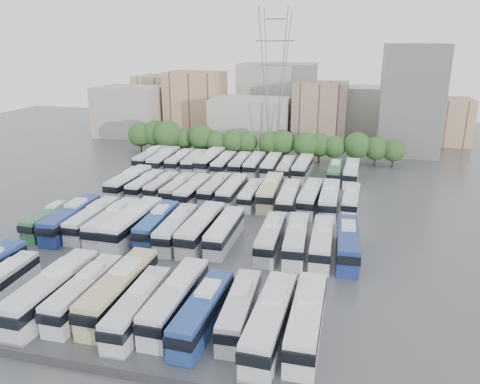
% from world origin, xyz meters
% --- Properties ---
extents(ground, '(220.00, 220.00, 0.00)m').
position_xyz_m(ground, '(0.00, 0.00, 0.00)').
color(ground, '#424447').
rests_on(ground, ground).
extents(parapet, '(56.00, 0.50, 0.50)m').
position_xyz_m(parapet, '(0.00, -33.00, 0.25)').
color(parapet, '#2D2D30').
rests_on(parapet, ground).
extents(tree_line, '(65.11, 8.05, 8.51)m').
position_xyz_m(tree_line, '(-2.91, 42.08, 4.42)').
color(tree_line, black).
rests_on(tree_line, ground).
extents(city_buildings, '(102.00, 35.00, 20.00)m').
position_xyz_m(city_buildings, '(-7.46, 71.86, 7.87)').
color(city_buildings, '#9E998E').
rests_on(city_buildings, ground).
extents(apartment_tower, '(14.00, 14.00, 26.00)m').
position_xyz_m(apartment_tower, '(34.00, 58.00, 13.00)').
color(apartment_tower, silver).
rests_on(apartment_tower, ground).
extents(electricity_pylon, '(9.00, 6.91, 33.83)m').
position_xyz_m(electricity_pylon, '(2.00, 50.00, 18.66)').
color(electricity_pylon, slate).
rests_on(electricity_pylon, ground).
extents(bus_r0_s2, '(2.74, 11.02, 3.43)m').
position_xyz_m(bus_r0_s2, '(-15.04, -24.35, 1.69)').
color(bus_r0_s2, silver).
rests_on(bus_r0_s2, ground).
extents(bus_r0_s4, '(3.20, 13.65, 4.27)m').
position_xyz_m(bus_r0_s4, '(-8.14, -25.06, 2.10)').
color(bus_r0_s4, silver).
rests_on(bus_r0_s4, ground).
extents(bus_r0_s5, '(2.72, 12.22, 3.83)m').
position_xyz_m(bus_r0_s5, '(-4.91, -24.13, 1.88)').
color(bus_r0_s5, silver).
rests_on(bus_r0_s5, ground).
extents(bus_r0_s6, '(3.00, 13.61, 4.27)m').
position_xyz_m(bus_r0_s6, '(-1.43, -23.11, 2.09)').
color(bus_r0_s6, tan).
rests_on(bus_r0_s6, ground).
extents(bus_r0_s7, '(2.80, 11.94, 3.73)m').
position_xyz_m(bus_r0_s7, '(1.73, -25.35, 1.83)').
color(bus_r0_s7, silver).
rests_on(bus_r0_s7, ground).
extents(bus_r0_s8, '(3.07, 12.91, 4.03)m').
position_xyz_m(bus_r0_s8, '(4.94, -23.42, 1.98)').
color(bus_r0_s8, silver).
rests_on(bus_r0_s8, ground).
extents(bus_r0_s9, '(3.21, 12.35, 3.84)m').
position_xyz_m(bus_r0_s9, '(8.27, -24.71, 1.89)').
color(bus_r0_s9, navy).
rests_on(bus_r0_s9, ground).
extents(bus_r0_s10, '(2.96, 11.58, 3.61)m').
position_xyz_m(bus_r0_s10, '(11.61, -23.26, 1.77)').
color(bus_r0_s10, silver).
rests_on(bus_r0_s10, ground).
extents(bus_r0_s11, '(3.34, 13.43, 4.19)m').
position_xyz_m(bus_r0_s11, '(14.96, -24.91, 2.06)').
color(bus_r0_s11, silver).
rests_on(bus_r0_s11, ground).
extents(bus_r0_s12, '(2.83, 12.93, 4.06)m').
position_xyz_m(bus_r0_s12, '(18.22, -23.87, 1.99)').
color(bus_r0_s12, silver).
rests_on(bus_r0_s12, ground).
extents(bus_r1_s0, '(2.72, 11.58, 3.62)m').
position_xyz_m(bus_r1_s0, '(-21.32, -6.19, 1.78)').
color(bus_r1_s0, '#2D6A3B').
rests_on(bus_r1_s0, ground).
extents(bus_r1_s1, '(3.39, 13.29, 4.14)m').
position_xyz_m(bus_r1_s1, '(-18.03, -6.16, 2.03)').
color(bus_r1_s1, navy).
rests_on(bus_r1_s1, ground).
extents(bus_r1_s2, '(2.86, 12.30, 3.85)m').
position_xyz_m(bus_r1_s2, '(-15.04, -5.29, 1.89)').
color(bus_r1_s2, silver).
rests_on(bus_r1_s2, ground).
extents(bus_r1_s3, '(2.92, 12.91, 4.04)m').
position_xyz_m(bus_r1_s3, '(-11.46, -5.84, 1.98)').
color(bus_r1_s3, silver).
rests_on(bus_r1_s3, ground).
extents(bus_r1_s4, '(3.46, 13.74, 4.28)m').
position_xyz_m(bus_r1_s4, '(-8.39, -5.74, 2.10)').
color(bus_r1_s4, white).
rests_on(bus_r1_s4, ground).
extents(bus_r1_s5, '(3.10, 12.23, 3.81)m').
position_xyz_m(bus_r1_s5, '(-5.10, -4.80, 1.87)').
color(bus_r1_s5, navy).
rests_on(bus_r1_s5, ground).
extents(bus_r1_s6, '(3.00, 12.35, 3.85)m').
position_xyz_m(bus_r1_s6, '(-1.84, -5.61, 1.89)').
color(bus_r1_s6, silver).
rests_on(bus_r1_s6, ground).
extents(bus_r1_s7, '(3.17, 13.35, 4.17)m').
position_xyz_m(bus_r1_s7, '(1.59, -5.06, 2.05)').
color(bus_r1_s7, silver).
rests_on(bus_r1_s7, ground).
extents(bus_r1_s8, '(2.71, 12.15, 3.81)m').
position_xyz_m(bus_r1_s8, '(4.97, -4.98, 1.87)').
color(bus_r1_s8, silver).
rests_on(bus_r1_s8, ground).
extents(bus_r1_s10, '(2.77, 11.97, 3.75)m').
position_xyz_m(bus_r1_s10, '(11.50, -5.48, 1.84)').
color(bus_r1_s10, silver).
rests_on(bus_r1_s10, ground).
extents(bus_r1_s11, '(3.25, 12.38, 3.85)m').
position_xyz_m(bus_r1_s11, '(14.90, -5.34, 1.89)').
color(bus_r1_s11, silver).
rests_on(bus_r1_s11, ground).
extents(bus_r1_s12, '(2.90, 12.20, 3.81)m').
position_xyz_m(bus_r1_s12, '(18.25, -5.51, 1.87)').
color(bus_r1_s12, silver).
rests_on(bus_r1_s12, ground).
extents(bus_r1_s13, '(3.26, 12.80, 3.99)m').
position_xyz_m(bus_r1_s13, '(21.54, -5.09, 1.96)').
color(bus_r1_s13, navy).
rests_on(bus_r1_s13, ground).
extents(bus_r2_s1, '(3.37, 13.19, 4.11)m').
position_xyz_m(bus_r2_s1, '(-18.15, 12.58, 2.02)').
color(bus_r2_s1, silver).
rests_on(bus_r2_s1, ground).
extents(bus_r2_s2, '(2.79, 11.43, 3.57)m').
position_xyz_m(bus_r2_s2, '(-14.84, 12.40, 1.75)').
color(bus_r2_s2, silver).
rests_on(bus_r2_s2, ground).
extents(bus_r2_s3, '(2.89, 10.95, 3.41)m').
position_xyz_m(bus_r2_s3, '(-11.71, 12.79, 1.67)').
color(bus_r2_s3, silver).
rests_on(bus_r2_s3, ground).
extents(bus_r2_s4, '(2.84, 11.50, 3.59)m').
position_xyz_m(bus_r2_s4, '(-8.24, 11.79, 1.76)').
color(bus_r2_s4, silver).
rests_on(bus_r2_s4, ground).
extents(bus_r2_s5, '(3.27, 12.26, 3.81)m').
position_xyz_m(bus_r2_s5, '(-5.06, 10.89, 1.87)').
color(bus_r2_s5, silver).
rests_on(bus_r2_s5, ground).
extents(bus_r2_s6, '(3.07, 11.90, 3.70)m').
position_xyz_m(bus_r2_s6, '(-1.76, 12.92, 1.82)').
color(bus_r2_s6, silver).
rests_on(bus_r2_s6, ground).
extents(bus_r2_s7, '(2.79, 12.12, 3.79)m').
position_xyz_m(bus_r2_s7, '(1.46, 12.54, 1.86)').
color(bus_r2_s7, white).
rests_on(bus_r2_s7, ground).
extents(bus_r2_s8, '(2.41, 10.82, 3.39)m').
position_xyz_m(bus_r2_s8, '(4.91, 12.01, 1.66)').
color(bus_r2_s8, white).
rests_on(bus_r2_s8, ground).
extents(bus_r2_s9, '(3.25, 13.36, 4.17)m').
position_xyz_m(bus_r2_s9, '(8.02, 13.37, 2.05)').
color(bus_r2_s9, beige).
rests_on(bus_r2_s9, ground).
extents(bus_r2_s10, '(2.83, 12.41, 3.89)m').
position_xyz_m(bus_r2_s10, '(11.59, 10.90, 1.91)').
color(bus_r2_s10, silver).
rests_on(bus_r2_s10, ground).
extents(bus_r2_s11, '(3.34, 12.83, 3.99)m').
position_xyz_m(bus_r2_s11, '(15.03, 12.04, 1.96)').
color(bus_r2_s11, silver).
rests_on(bus_r2_s11, ground).
extents(bus_r2_s12, '(2.85, 13.02, 4.08)m').
position_xyz_m(bus_r2_s12, '(18.18, 11.77, 2.01)').
color(bus_r2_s12, silver).
rests_on(bus_r2_s12, ground).
extents(bus_r2_s13, '(2.93, 11.39, 3.55)m').
position_xyz_m(bus_r2_s13, '(21.63, 12.77, 1.74)').
color(bus_r2_s13, silver).
rests_on(bus_r2_s13, ground).
extents(bus_r3_s0, '(2.94, 12.81, 4.01)m').
position_xyz_m(bus_r3_s0, '(-21.69, 30.19, 1.97)').
color(bus_r3_s0, silver).
rests_on(bus_r3_s0, ground).
extents(bus_r3_s1, '(3.21, 13.27, 4.14)m').
position_xyz_m(bus_r3_s1, '(-18.23, 29.16, 2.03)').
color(bus_r3_s1, silver).
rests_on(bus_r3_s1, ground).
extents(bus_r3_s2, '(2.67, 11.86, 3.72)m').
position_xyz_m(bus_r3_s2, '(-14.80, 30.00, 1.82)').
color(bus_r3_s2, silver).
rests_on(bus_r3_s2, ground).
extents(bus_r3_s3, '(3.12, 11.98, 3.73)m').
position_xyz_m(bus_r3_s3, '(-11.60, 30.15, 1.83)').
color(bus_r3_s3, silver).
rests_on(bus_r3_s3, ground).
extents(bus_r3_s4, '(3.27, 13.29, 4.15)m').
position_xyz_m(bus_r3_s4, '(-8.38, 31.05, 2.04)').
color(bus_r3_s4, white).
rests_on(bus_r3_s4, ground).
extents(bus_r3_s5, '(2.61, 11.89, 3.73)m').
position_xyz_m(bus_r3_s5, '(-4.94, 29.89, 1.83)').
color(bus_r3_s5, silver).
rests_on(bus_r3_s5, ground).
extents(bus_r3_s6, '(2.62, 11.61, 3.64)m').
position_xyz_m(bus_r3_s6, '(-1.58, 30.76, 1.79)').
color(bus_r3_s6, silver).
rests_on(bus_r3_s6, ground).
extents(bus_r3_s7, '(2.65, 11.90, 3.73)m').
position_xyz_m(bus_r3_s7, '(1.47, 30.94, 1.83)').
color(bus_r3_s7, silver).
rests_on(bus_r3_s7, ground).
extents(bus_r3_s8, '(2.72, 12.12, 3.80)m').
position_xyz_m(bus_r3_s8, '(5.03, 30.89, 1.86)').
color(bus_r3_s8, silver).
rests_on(bus_r3_s8, ground).
extents(bus_r3_s9, '(2.48, 11.29, 3.54)m').
position_xyz_m(bus_r3_s9, '(8.35, 30.04, 1.74)').
color(bus_r3_s9, silver).
rests_on(bus_r3_s9, ground).
extents(bus_r3_s10, '(3.23, 12.57, 3.91)m').
position_xyz_m(bus_r3_s10, '(11.66, 30.45, 1.92)').
color(bus_r3_s10, white).
rests_on(bus_r3_s10, ground).
extents(bus_r3_s12, '(2.61, 11.53, 3.61)m').
position_xyz_m(bus_r3_s12, '(18.18, 29.42, 1.77)').
color(bus_r3_s12, '#2F6F40').
rests_on(bus_r3_s12, ground).
extents(bus_r3_s13, '(3.10, 12.31, 3.84)m').
position_xyz_m(bus_r3_s13, '(21.39, 29.41, 1.88)').
color(bus_r3_s13, white).
rests_on(bus_r3_s13, ground).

